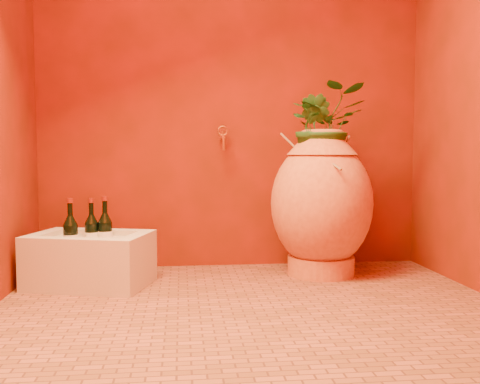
{
  "coord_description": "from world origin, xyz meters",
  "views": [
    {
      "loc": [
        -0.34,
        -2.53,
        0.74
      ],
      "look_at": [
        -0.02,
        0.35,
        0.54
      ],
      "focal_mm": 40.0,
      "sensor_mm": 36.0,
      "label": 1
    }
  ],
  "objects": [
    {
      "name": "wine_bottle_a",
      "position": [
        -0.85,
        0.58,
        0.28
      ],
      "size": [
        0.08,
        0.08,
        0.33
      ],
      "color": "black",
      "rests_on": "stone_basin"
    },
    {
      "name": "floor",
      "position": [
        0.0,
        0.0,
        0.0
      ],
      "size": [
        2.5,
        2.5,
        0.0
      ],
      "primitive_type": "plane",
      "color": "#984C31",
      "rests_on": "ground"
    },
    {
      "name": "wine_bottle_b",
      "position": [
        -0.94,
        0.47,
        0.28
      ],
      "size": [
        0.08,
        0.08,
        0.34
      ],
      "color": "black",
      "rests_on": "stone_basin"
    },
    {
      "name": "plant_side",
      "position": [
        0.45,
        0.62,
        0.9
      ],
      "size": [
        0.27,
        0.27,
        0.39
      ],
      "primitive_type": "imported",
      "rotation": [
        0.0,
        0.0,
        -0.71
      ],
      "color": "#1B4C1D",
      "rests_on": "amphora"
    },
    {
      "name": "plant_main",
      "position": [
        0.54,
        0.66,
        0.91
      ],
      "size": [
        0.46,
        0.4,
        0.5
      ],
      "primitive_type": "imported",
      "rotation": [
        0.0,
        0.0,
        0.01
      ],
      "color": "#1B4C1D",
      "rests_on": "amphora"
    },
    {
      "name": "wine_bottle_c",
      "position": [
        -0.77,
        0.58,
        0.28
      ],
      "size": [
        0.08,
        0.08,
        0.34
      ],
      "color": "black",
      "rests_on": "stone_basin"
    },
    {
      "name": "wall_back",
      "position": [
        0.0,
        1.0,
        1.25
      ],
      "size": [
        2.5,
        0.02,
        2.5
      ],
      "primitive_type": "cube",
      "color": "#541C04",
      "rests_on": "ground"
    },
    {
      "name": "wall_tap",
      "position": [
        -0.07,
        0.92,
        0.85
      ],
      "size": [
        0.07,
        0.15,
        0.16
      ],
      "color": "#AF6B28",
      "rests_on": "wall_back"
    },
    {
      "name": "amphora",
      "position": [
        0.52,
        0.65,
        0.44
      ],
      "size": [
        0.74,
        0.74,
        0.89
      ],
      "rotation": [
        0.0,
        0.0,
        0.22
      ],
      "color": "#D3783B",
      "rests_on": "floor"
    },
    {
      "name": "stone_basin",
      "position": [
        -0.85,
        0.52,
        0.14
      ],
      "size": [
        0.73,
        0.6,
        0.3
      ],
      "rotation": [
        0.0,
        0.0,
        -0.28
      ],
      "color": "beige",
      "rests_on": "floor"
    }
  ]
}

